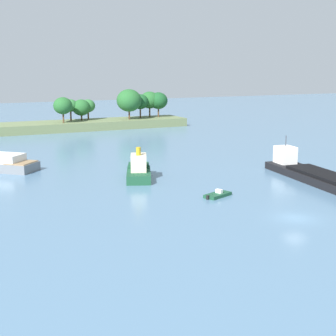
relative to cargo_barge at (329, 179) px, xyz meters
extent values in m
plane|color=slate|center=(-14.61, -10.55, -0.91)|extent=(400.00, 400.00, 0.00)
cube|color=#66754C|center=(-22.43, 79.24, 0.22)|extent=(75.37, 11.62, 2.27)
cylinder|color=#513823|center=(-19.56, 76.61, 2.61)|extent=(0.44, 0.44, 2.51)
ellipsoid|color=#235B28|center=(-19.56, 76.61, 5.84)|extent=(4.92, 4.92, 4.43)
cylinder|color=#513823|center=(-16.42, 81.03, 2.66)|extent=(0.44, 0.44, 2.61)
ellipsoid|color=#2D6B33|center=(-16.42, 81.03, 5.48)|extent=(3.78, 3.78, 3.40)
cylinder|color=#513823|center=(-13.58, 80.54, 2.13)|extent=(0.44, 0.44, 1.55)
ellipsoid|color=#235B28|center=(-13.58, 80.54, 4.87)|extent=(4.90, 4.90, 4.41)
cylinder|color=#513823|center=(-11.38, 81.54, 2.49)|extent=(0.44, 0.44, 2.26)
ellipsoid|color=#2D6B33|center=(-11.38, 81.54, 5.20)|extent=(3.95, 3.95, 3.56)
cylinder|color=#513823|center=(-0.86, 77.36, 2.62)|extent=(0.44, 0.44, 2.52)
ellipsoid|color=#235B28|center=(-0.86, 77.36, 6.62)|extent=(6.87, 6.87, 6.19)
cylinder|color=#513823|center=(3.50, 79.86, 2.73)|extent=(0.44, 0.44, 2.73)
ellipsoid|color=#194C23|center=(3.50, 79.86, 5.98)|extent=(4.73, 4.73, 4.25)
cylinder|color=#513823|center=(6.94, 81.07, 2.73)|extent=(0.44, 0.44, 2.75)
ellipsoid|color=#235B28|center=(6.94, 81.07, 6.28)|extent=(5.44, 5.44, 4.90)
cylinder|color=#513823|center=(9.29, 80.10, 2.65)|extent=(0.44, 0.44, 2.59)
ellipsoid|color=#194C23|center=(9.29, 80.10, 6.10)|extent=(5.38, 5.38, 4.84)
cube|color=#937551|center=(-38.31, 28.99, 0.63)|extent=(5.68, 5.70, 0.16)
cube|color=black|center=(-0.10, -0.82, -0.35)|extent=(8.57, 30.25, 1.12)
cube|color=white|center=(1.45, 11.82, 1.61)|extent=(3.10, 3.51, 2.80)
cylinder|color=#333338|center=(1.45, 11.82, 3.91)|extent=(0.12, 0.12, 1.80)
cube|color=#19472D|center=(-23.14, 15.57, -0.25)|extent=(6.42, 9.02, 1.33)
cube|color=#19472D|center=(-22.05, 18.26, 0.72)|extent=(3.84, 3.36, 0.60)
cube|color=beige|center=(-23.26, 15.29, 1.72)|extent=(3.23, 3.56, 2.60)
cylinder|color=gold|center=(-23.61, 14.42, 3.62)|extent=(0.70, 0.70, 1.20)
cylinder|color=black|center=(-21.54, 19.50, -0.11)|extent=(0.76, 0.54, 0.70)
cube|color=#19472D|center=(-17.61, 1.56, -0.70)|extent=(4.31, 3.12, 0.43)
cube|color=white|center=(-17.33, 1.67, -0.24)|extent=(0.80, 1.01, 0.50)
cube|color=black|center=(-19.57, 0.77, -0.63)|extent=(0.38, 0.40, 0.56)
camera|label=1|loc=(-51.04, -53.63, 16.01)|focal=53.73mm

